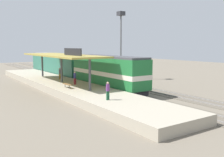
# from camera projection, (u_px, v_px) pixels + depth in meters

# --- Properties ---
(ground_plane) EXTENTS (120.00, 120.00, 0.00)m
(ground_plane) POSITION_uv_depth(u_px,v_px,m) (102.00, 84.00, 39.09)
(ground_plane) COLOR #706656
(track_near) EXTENTS (3.20, 110.00, 0.16)m
(track_near) POSITION_uv_depth(u_px,v_px,m) (91.00, 85.00, 37.98)
(track_near) COLOR #5F5649
(track_near) RESTS_ON ground
(track_far) EXTENTS (3.20, 110.00, 0.16)m
(track_far) POSITION_uv_depth(u_px,v_px,m) (116.00, 83.00, 40.52)
(track_far) COLOR #5F5649
(track_far) RESTS_ON ground
(platform) EXTENTS (6.00, 44.00, 0.90)m
(platform) POSITION_uv_depth(u_px,v_px,m) (62.00, 85.00, 35.38)
(platform) COLOR #A89E89
(platform) RESTS_ON ground
(station_canopy) EXTENTS (5.20, 18.00, 4.70)m
(station_canopy) POSITION_uv_depth(u_px,v_px,m) (62.00, 56.00, 34.78)
(station_canopy) COLOR #47474C
(station_canopy) RESTS_ON platform
(platform_bench) EXTENTS (0.44, 1.70, 0.50)m
(platform_bench) POSITION_uv_depth(u_px,v_px,m) (67.00, 84.00, 30.43)
(platform_bench) COLOR #333338
(platform_bench) RESTS_ON platform
(locomotive) EXTENTS (2.93, 14.43, 4.44)m
(locomotive) POSITION_uv_depth(u_px,v_px,m) (107.00, 72.00, 34.00)
(locomotive) COLOR #28282D
(locomotive) RESTS_ON track_near
(passenger_carriage_single) EXTENTS (2.90, 20.00, 4.24)m
(passenger_carriage_single) POSITION_uv_depth(u_px,v_px,m) (56.00, 64.00, 48.83)
(passenger_carriage_single) COLOR #28282D
(passenger_carriage_single) RESTS_ON track_near
(light_mast) EXTENTS (1.10, 1.10, 11.70)m
(light_mast) POSITION_uv_depth(u_px,v_px,m) (121.00, 31.00, 43.90)
(light_mast) COLOR slate
(light_mast) RESTS_ON ground
(person_waiting) EXTENTS (0.34, 0.34, 1.71)m
(person_waiting) POSITION_uv_depth(u_px,v_px,m) (60.00, 73.00, 38.38)
(person_waiting) COLOR olive
(person_waiting) RESTS_ON platform
(person_walking) EXTENTS (0.34, 0.34, 1.71)m
(person_walking) POSITION_uv_depth(u_px,v_px,m) (108.00, 90.00, 23.69)
(person_walking) COLOR #23603D
(person_walking) RESTS_ON platform
(person_boarding) EXTENTS (0.34, 0.34, 1.71)m
(person_boarding) POSITION_uv_depth(u_px,v_px,m) (75.00, 77.00, 33.03)
(person_boarding) COLOR maroon
(person_boarding) RESTS_ON platform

